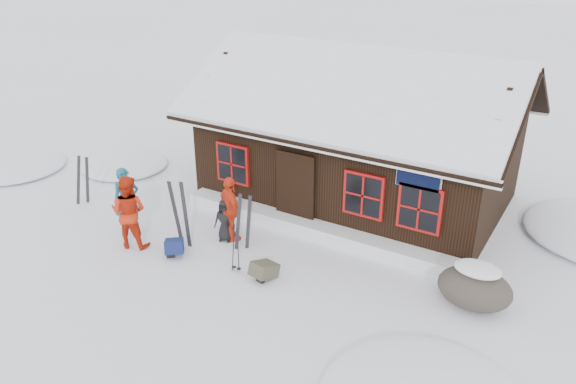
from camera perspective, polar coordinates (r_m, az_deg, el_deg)
name	(u,v)px	position (r m, az deg, el deg)	size (l,w,h in m)	color
ground	(212,257)	(13.71, -7.75, -6.54)	(120.00, 120.00, 0.00)	white
mountain_hut	(359,146)	(16.17, 7.25, 4.70)	(8.90, 6.09, 4.42)	black
snow_drift	(312,228)	(14.50, 2.43, -3.65)	(7.60, 0.60, 0.35)	white
snow_mounds	(309,242)	(14.23, 2.20, -5.06)	(20.60, 13.20, 0.48)	white
skier_teal	(127,201)	(14.85, -16.06, -0.89)	(0.65, 0.42, 1.77)	#165A6B
skier_orange_left	(129,212)	(14.16, -15.87, -1.94)	(0.91, 0.71, 1.87)	red
skier_orange_right	(230,209)	(13.99, -5.88, -1.76)	(1.00, 0.42, 1.71)	red
skier_crouched	(225,220)	(14.12, -6.44, -2.89)	(0.54, 0.35, 1.11)	black
boulder	(475,287)	(12.34, 18.45, -9.15)	(1.53, 1.15, 0.89)	#49423B
ski_pair_left	(83,181)	(16.93, -20.12, 1.08)	(0.48, 0.31, 1.50)	black
ski_pair_mid	(181,215)	(13.99, -10.86, -2.26)	(0.55, 0.16, 1.74)	black
ski_pair_right	(243,223)	(13.61, -4.56, -3.17)	(0.45, 0.22, 1.53)	black
ski_poles	(236,249)	(12.82, -5.34, -5.79)	(0.22, 0.11, 1.24)	black
backpack_blue	(175,249)	(13.88, -11.45, -5.68)	(0.43, 0.57, 0.31)	navy
backpack_olive	(264,273)	(12.73, -2.44, -8.18)	(0.44, 0.58, 0.31)	#474432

